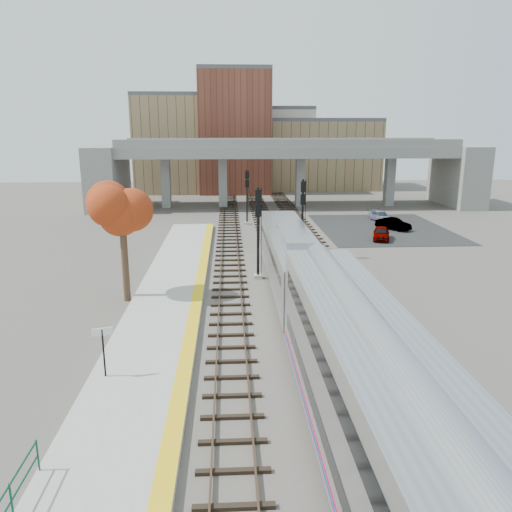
{
  "coord_description": "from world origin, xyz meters",
  "views": [
    {
      "loc": [
        -3.24,
        -26.1,
        10.98
      ],
      "look_at": [
        -1.41,
        6.74,
        2.5
      ],
      "focal_mm": 35.0,
      "sensor_mm": 36.0,
      "label": 1
    }
  ],
  "objects_px": {
    "signal_mast_far": "(247,199)",
    "car_b": "(393,224)",
    "coach": "(399,459)",
    "signal_mast_near": "(258,235)",
    "car_c": "(380,216)",
    "locomotive": "(290,257)",
    "tree": "(121,206)",
    "car_a": "(381,233)",
    "signal_mast_mid": "(302,221)"
  },
  "relations": [
    {
      "from": "coach",
      "to": "tree",
      "type": "height_order",
      "value": "tree"
    },
    {
      "from": "locomotive",
      "to": "car_a",
      "type": "relative_size",
      "value": 4.92
    },
    {
      "from": "locomotive",
      "to": "tree",
      "type": "xyz_separation_m",
      "value": [
        -10.93,
        -2.04,
        3.98
      ]
    },
    {
      "from": "car_b",
      "to": "signal_mast_near",
      "type": "bearing_deg",
      "value": -171.71
    },
    {
      "from": "locomotive",
      "to": "coach",
      "type": "height_order",
      "value": "coach"
    },
    {
      "from": "signal_mast_mid",
      "to": "car_a",
      "type": "bearing_deg",
      "value": 37.28
    },
    {
      "from": "locomotive",
      "to": "car_c",
      "type": "relative_size",
      "value": 4.67
    },
    {
      "from": "locomotive",
      "to": "signal_mast_mid",
      "type": "distance_m",
      "value": 8.33
    },
    {
      "from": "signal_mast_near",
      "to": "car_b",
      "type": "bearing_deg",
      "value": 47.51
    },
    {
      "from": "car_a",
      "to": "locomotive",
      "type": "bearing_deg",
      "value": -109.43
    },
    {
      "from": "car_b",
      "to": "signal_mast_far",
      "type": "bearing_deg",
      "value": 126.36
    },
    {
      "from": "tree",
      "to": "car_b",
      "type": "bearing_deg",
      "value": 41.37
    },
    {
      "from": "car_a",
      "to": "car_b",
      "type": "distance_m",
      "value": 5.67
    },
    {
      "from": "signal_mast_near",
      "to": "tree",
      "type": "relative_size",
      "value": 0.81
    },
    {
      "from": "locomotive",
      "to": "signal_mast_far",
      "type": "height_order",
      "value": "signal_mast_far"
    },
    {
      "from": "signal_mast_far",
      "to": "tree",
      "type": "bearing_deg",
      "value": -108.78
    },
    {
      "from": "coach",
      "to": "signal_mast_far",
      "type": "bearing_deg",
      "value": 92.58
    },
    {
      "from": "coach",
      "to": "signal_mast_near",
      "type": "bearing_deg",
      "value": 94.81
    },
    {
      "from": "locomotive",
      "to": "car_b",
      "type": "bearing_deg",
      "value": 54.96
    },
    {
      "from": "signal_mast_mid",
      "to": "car_b",
      "type": "xyz_separation_m",
      "value": [
        11.9,
        11.81,
        -2.65
      ]
    },
    {
      "from": "tree",
      "to": "car_c",
      "type": "relative_size",
      "value": 2.07
    },
    {
      "from": "coach",
      "to": "signal_mast_near",
      "type": "height_order",
      "value": "signal_mast_near"
    },
    {
      "from": "signal_mast_far",
      "to": "car_b",
      "type": "height_order",
      "value": "signal_mast_far"
    },
    {
      "from": "tree",
      "to": "coach",
      "type": "bearing_deg",
      "value": -62.0
    },
    {
      "from": "locomotive",
      "to": "coach",
      "type": "xyz_separation_m",
      "value": [
        -0.0,
        -22.61,
        0.52
      ]
    },
    {
      "from": "coach",
      "to": "tree",
      "type": "bearing_deg",
      "value": 118.0
    },
    {
      "from": "car_c",
      "to": "locomotive",
      "type": "bearing_deg",
      "value": -131.25
    },
    {
      "from": "signal_mast_mid",
      "to": "car_a",
      "type": "relative_size",
      "value": 1.76
    },
    {
      "from": "car_c",
      "to": "signal_mast_near",
      "type": "bearing_deg",
      "value": -137.41
    },
    {
      "from": "signal_mast_near",
      "to": "car_a",
      "type": "relative_size",
      "value": 1.77
    },
    {
      "from": "car_b",
      "to": "car_c",
      "type": "relative_size",
      "value": 0.96
    },
    {
      "from": "locomotive",
      "to": "coach",
      "type": "bearing_deg",
      "value": -90.0
    },
    {
      "from": "locomotive",
      "to": "signal_mast_mid",
      "type": "xyz_separation_m",
      "value": [
        2.0,
        8.02,
        1.06
      ]
    },
    {
      "from": "tree",
      "to": "car_a",
      "type": "relative_size",
      "value": 2.18
    },
    {
      "from": "car_c",
      "to": "car_a",
      "type": "bearing_deg",
      "value": -118.34
    },
    {
      "from": "signal_mast_near",
      "to": "car_c",
      "type": "distance_m",
      "value": 27.99
    },
    {
      "from": "car_c",
      "to": "coach",
      "type": "bearing_deg",
      "value": -118.4
    },
    {
      "from": "locomotive",
      "to": "signal_mast_far",
      "type": "relative_size",
      "value": 3.01
    },
    {
      "from": "tree",
      "to": "signal_mast_mid",
      "type": "bearing_deg",
      "value": 37.88
    },
    {
      "from": "signal_mast_near",
      "to": "car_c",
      "type": "bearing_deg",
      "value": 54.58
    },
    {
      "from": "locomotive",
      "to": "tree",
      "type": "height_order",
      "value": "tree"
    },
    {
      "from": "tree",
      "to": "car_c",
      "type": "bearing_deg",
      "value": 47.34
    },
    {
      "from": "coach",
      "to": "car_b",
      "type": "relative_size",
      "value": 6.36
    },
    {
      "from": "signal_mast_far",
      "to": "car_b",
      "type": "xyz_separation_m",
      "value": [
        16.0,
        -4.12,
        -2.31
      ]
    },
    {
      "from": "tree",
      "to": "locomotive",
      "type": "bearing_deg",
      "value": 10.58
    },
    {
      "from": "signal_mast_near",
      "to": "car_b",
      "type": "height_order",
      "value": "signal_mast_near"
    },
    {
      "from": "signal_mast_near",
      "to": "signal_mast_mid",
      "type": "distance_m",
      "value": 6.99
    },
    {
      "from": "tree",
      "to": "car_b",
      "type": "height_order",
      "value": "tree"
    },
    {
      "from": "signal_mast_far",
      "to": "tree",
      "type": "height_order",
      "value": "tree"
    },
    {
      "from": "car_b",
      "to": "car_c",
      "type": "bearing_deg",
      "value": 49.29
    }
  ]
}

